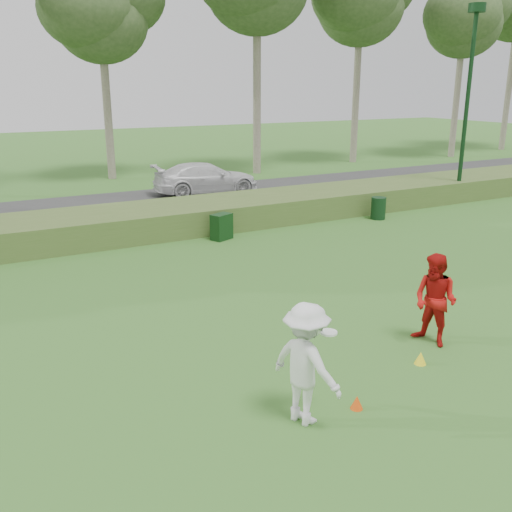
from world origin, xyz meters
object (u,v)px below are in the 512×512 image
lamp_post (471,70)px  player_white (306,364)px  player_red (435,300)px  cone_yellow (420,358)px  utility_cabinet (222,227)px  car_right (206,178)px  trash_bin (378,208)px  cone_orange (357,402)px

lamp_post → player_white: size_ratio=4.19×
lamp_post → player_red: bearing=-138.8°
player_white → cone_yellow: (2.93, 0.54, -0.85)m
utility_cabinet → car_right: 8.20m
cone_yellow → trash_bin: 12.07m
lamp_post → cone_orange: (-14.57, -11.51, -5.48)m
player_red → utility_cabinet: (-0.34, 9.32, -0.50)m
player_red → trash_bin: player_red is taller
cone_orange → utility_cabinet: bearing=76.7°
player_red → cone_yellow: bearing=-69.4°
utility_cabinet → trash_bin: size_ratio=1.03×
utility_cabinet → cone_orange: bearing=-126.3°
cone_orange → car_right: car_right is taller
cone_yellow → car_right: car_right is taller
lamp_post → utility_cabinet: size_ratio=9.37×
player_red → car_right: player_red is taller
lamp_post → cone_orange: lamp_post is taller
player_white → car_right: (6.20, 18.12, -0.20)m
cone_yellow → trash_bin: (7.11, 9.75, 0.30)m
lamp_post → trash_bin: bearing=-168.6°
trash_bin → cone_orange: bearing=-131.2°
utility_cabinet → lamp_post: bearing=-18.4°
lamp_post → car_right: (-9.29, 6.74, -4.82)m
lamp_post → cone_yellow: (-12.56, -10.84, -5.47)m
player_white → player_red: bearing=-91.2°
lamp_post → player_red: (-11.73, -10.29, -4.65)m
player_white → cone_orange: size_ratio=8.58×
player_red → car_right: bearing=158.6°
cone_orange → utility_cabinet: (2.50, 10.54, 0.32)m
utility_cabinet → player_white: bearing=-131.2°
lamp_post → trash_bin: (-5.45, -1.10, -5.17)m
cone_orange → utility_cabinet: 10.83m
cone_yellow → lamp_post: bearing=40.8°
player_white → trash_bin: (10.04, 10.28, -0.55)m
player_white → trash_bin: 14.38m
cone_yellow → utility_cabinet: size_ratio=0.28×
cone_yellow → car_right: (3.27, 17.58, 0.65)m
lamp_post → player_red: 16.28m
car_right → cone_orange: bearing=170.2°
lamp_post → utility_cabinet: bearing=-175.4°
player_red → cone_orange: (-2.84, -1.22, -0.82)m
player_white → player_red: 3.91m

